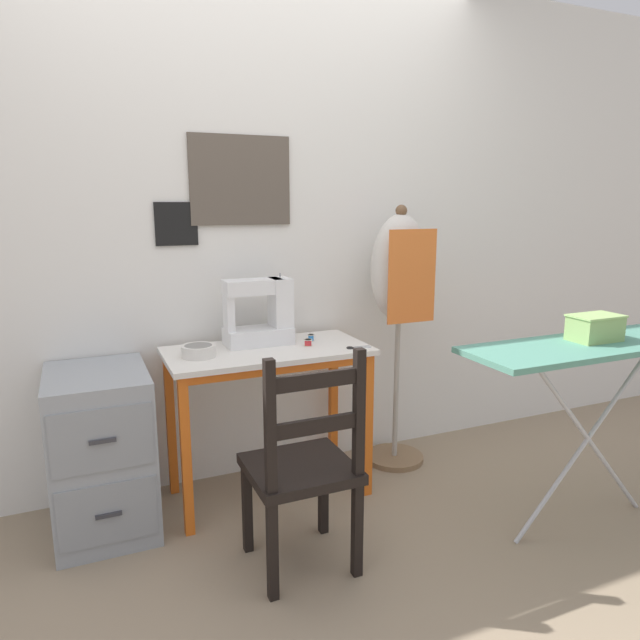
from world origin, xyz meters
TOP-DOWN VIEW (x-y plane):
  - ground_plane at (0.00, 0.00)m, footprint 14.00×14.00m
  - wall_back at (-0.00, 0.54)m, footprint 10.00×0.07m
  - sewing_table at (0.00, 0.23)m, footprint 0.95×0.48m
  - sewing_machine at (0.01, 0.34)m, footprint 0.34×0.17m
  - fabric_bowl at (-0.33, 0.22)m, footprint 0.15×0.15m
  - scissors at (0.38, 0.08)m, footprint 0.12×0.05m
  - thread_spool_near_machine at (0.19, 0.21)m, footprint 0.04×0.04m
  - thread_spool_mid_table at (0.25, 0.30)m, footprint 0.03×0.03m
  - wooden_chair at (-0.06, -0.37)m, footprint 0.40×0.38m
  - filing_cabinet at (-0.76, 0.24)m, footprint 0.41×0.54m
  - dress_form at (0.75, 0.31)m, footprint 0.32×0.32m
  - ironing_board at (1.18, -0.58)m, footprint 1.22×0.36m
  - storage_box at (1.19, -0.56)m, footprint 0.22×0.14m

SIDE VIEW (x-z plane):
  - ground_plane at x=0.00m, z-range 0.00..0.00m
  - filing_cabinet at x=-0.76m, z-range 0.00..0.71m
  - wooden_chair at x=-0.06m, z-range -0.03..0.87m
  - sewing_table at x=0.00m, z-range 0.26..0.99m
  - scissors at x=0.38m, z-range 0.74..0.75m
  - thread_spool_mid_table at x=0.25m, z-range 0.74..0.77m
  - thread_spool_near_machine at x=0.19m, z-range 0.74..0.77m
  - fabric_bowl at x=-0.33m, z-range 0.74..0.79m
  - ironing_board at x=1.18m, z-range 0.37..1.22m
  - sewing_machine at x=0.01m, z-range 0.72..1.06m
  - storage_box at x=1.19m, z-range 0.84..0.95m
  - dress_form at x=0.75m, z-range 0.30..1.70m
  - wall_back at x=0.00m, z-range 0.00..2.55m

